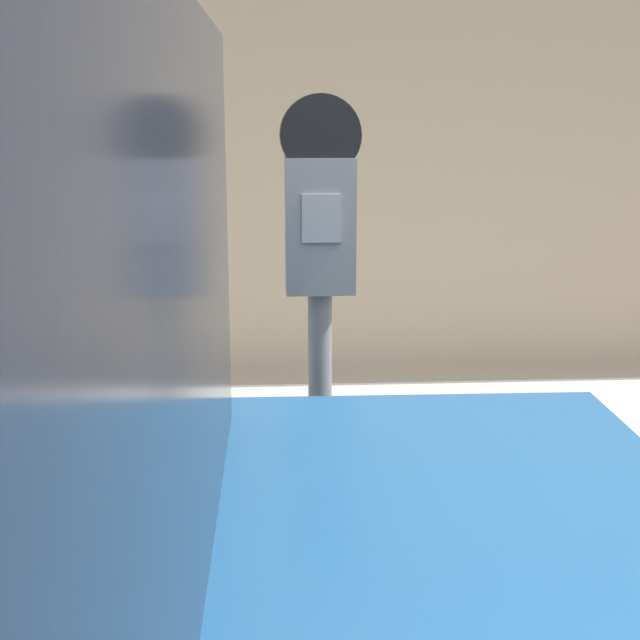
# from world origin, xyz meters

# --- Properties ---
(sidewalk) EXTENTS (24.00, 2.80, 0.11)m
(sidewalk) POSITION_xyz_m (0.00, 2.20, 0.05)
(sidewalk) COLOR #BCB7AD
(sidewalk) RESTS_ON ground_plane
(parking_meter) EXTENTS (0.22, 0.12, 1.63)m
(parking_meter) POSITION_xyz_m (0.06, 1.09, 1.23)
(parking_meter) COLOR slate
(parking_meter) RESTS_ON sidewalk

